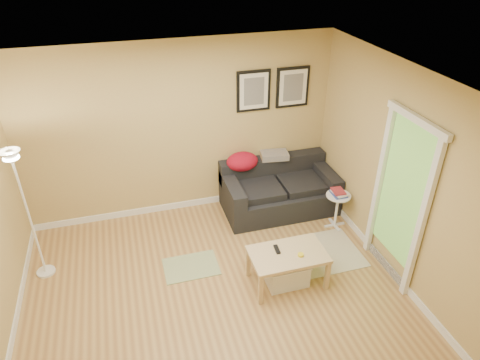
{
  "coord_description": "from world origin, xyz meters",
  "views": [
    {
      "loc": [
        -0.77,
        -3.67,
        3.86
      ],
      "look_at": [
        0.55,
        0.85,
        1.05
      ],
      "focal_mm": 32.26,
      "sensor_mm": 36.0,
      "label": 1
    }
  ],
  "objects_px": {
    "floor_lamp": "(30,220)",
    "sofa": "(280,188)",
    "storage_bin": "(286,272)",
    "side_table": "(336,211)",
    "coffee_table": "(287,268)",
    "book_stack": "(339,192)"
  },
  "relations": [
    {
      "from": "coffee_table",
      "to": "book_stack",
      "type": "height_order",
      "value": "book_stack"
    },
    {
      "from": "storage_bin",
      "to": "book_stack",
      "type": "distance_m",
      "value": 1.5
    },
    {
      "from": "coffee_table",
      "to": "book_stack",
      "type": "relative_size",
      "value": 3.86
    },
    {
      "from": "coffee_table",
      "to": "floor_lamp",
      "type": "bearing_deg",
      "value": 140.86
    },
    {
      "from": "floor_lamp",
      "to": "book_stack",
      "type": "bearing_deg",
      "value": -1.75
    },
    {
      "from": "sofa",
      "to": "floor_lamp",
      "type": "distance_m",
      "value": 3.45
    },
    {
      "from": "storage_bin",
      "to": "floor_lamp",
      "type": "xyz_separation_m",
      "value": [
        -2.89,
        1.02,
        0.67
      ]
    },
    {
      "from": "floor_lamp",
      "to": "sofa",
      "type": "bearing_deg",
      "value": 8.71
    },
    {
      "from": "coffee_table",
      "to": "floor_lamp",
      "type": "height_order",
      "value": "floor_lamp"
    },
    {
      "from": "side_table",
      "to": "storage_bin",
      "type": "bearing_deg",
      "value": -141.77
    },
    {
      "from": "storage_bin",
      "to": "side_table",
      "type": "height_order",
      "value": "side_table"
    },
    {
      "from": "book_stack",
      "to": "coffee_table",
      "type": "bearing_deg",
      "value": -136.36
    },
    {
      "from": "sofa",
      "to": "side_table",
      "type": "distance_m",
      "value": 0.92
    },
    {
      "from": "book_stack",
      "to": "floor_lamp",
      "type": "distance_m",
      "value": 4.03
    },
    {
      "from": "floor_lamp",
      "to": "side_table",
      "type": "bearing_deg",
      "value": -1.89
    },
    {
      "from": "sofa",
      "to": "storage_bin",
      "type": "relative_size",
      "value": 3.31
    },
    {
      "from": "coffee_table",
      "to": "storage_bin",
      "type": "distance_m",
      "value": 0.07
    },
    {
      "from": "storage_bin",
      "to": "side_table",
      "type": "distance_m",
      "value": 1.44
    },
    {
      "from": "book_stack",
      "to": "sofa",
      "type": "bearing_deg",
      "value": 140.03
    },
    {
      "from": "coffee_table",
      "to": "sofa",
      "type": "bearing_deg",
      "value": 52.87
    },
    {
      "from": "floor_lamp",
      "to": "storage_bin",
      "type": "bearing_deg",
      "value": -19.38
    },
    {
      "from": "sofa",
      "to": "coffee_table",
      "type": "xyz_separation_m",
      "value": [
        -0.48,
        -1.54,
        -0.15
      ]
    }
  ]
}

